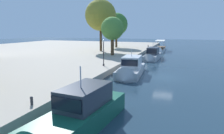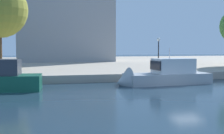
# 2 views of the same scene
# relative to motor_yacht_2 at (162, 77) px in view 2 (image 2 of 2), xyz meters

# --- Properties ---
(ground_plane) EXTENTS (220.00, 220.00, 0.00)m
(ground_plane) POSITION_rel_motor_yacht_2_xyz_m (0.36, -4.41, -0.68)
(ground_plane) COLOR #1E3342
(dock_promenade) EXTENTS (120.00, 55.00, 0.81)m
(dock_promenade) POSITION_rel_motor_yacht_2_xyz_m (0.36, 30.23, -0.27)
(dock_promenade) COLOR #A39989
(dock_promenade) RESTS_ON ground_plane
(motor_yacht_2) EXTENTS (9.61, 3.52, 4.61)m
(motor_yacht_2) POSITION_rel_motor_yacht_2_xyz_m (0.00, 0.00, 0.00)
(motor_yacht_2) COLOR #9EA3A8
(motor_yacht_2) RESTS_ON ground_plane
(mooring_bollard_1) EXTENTS (0.22, 0.22, 0.65)m
(mooring_bollard_1) POSITION_rel_motor_yacht_2_xyz_m (-15.24, 3.46, 0.49)
(mooring_bollard_1) COLOR #2D2D33
(mooring_bollard_1) RESTS_ON dock_promenade
(lamp_post) EXTENTS (0.37, 0.37, 3.87)m
(lamp_post) POSITION_rel_motor_yacht_2_xyz_m (1.53, 4.52, 2.43)
(lamp_post) COLOR black
(lamp_post) RESTS_ON dock_promenade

